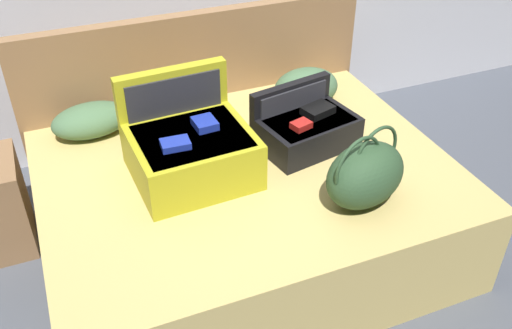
% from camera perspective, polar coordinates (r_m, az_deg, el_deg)
% --- Properties ---
extents(ground_plane, '(12.00, 12.00, 0.00)m').
position_cam_1_polar(ground_plane, '(2.84, 2.24, -13.11)').
color(ground_plane, '#4C515B').
extents(bed, '(1.97, 1.52, 0.50)m').
position_cam_1_polar(bed, '(2.93, -0.85, -4.40)').
color(bed, tan).
rests_on(bed, ground).
extents(headboard, '(2.01, 0.08, 1.01)m').
position_cam_1_polar(headboard, '(3.42, -5.85, 6.92)').
color(headboard, olive).
rests_on(headboard, ground).
extents(hard_case_large, '(0.57, 0.54, 0.46)m').
position_cam_1_polar(hard_case_large, '(2.67, -6.60, 1.64)').
color(hard_case_large, gold).
rests_on(hard_case_large, bed).
extents(hard_case_medium, '(0.53, 0.42, 0.29)m').
position_cam_1_polar(hard_case_medium, '(2.91, 5.01, 3.70)').
color(hard_case_medium, black).
rests_on(hard_case_medium, bed).
extents(duffel_bag, '(0.47, 0.39, 0.36)m').
position_cam_1_polar(duffel_bag, '(2.53, 10.87, -0.93)').
color(duffel_bag, '#2D4C2D').
rests_on(duffel_bag, bed).
extents(pillow_near_headboard, '(0.40, 0.30, 0.22)m').
position_cam_1_polar(pillow_near_headboard, '(3.27, 5.02, 7.65)').
color(pillow_near_headboard, '#4C724C').
rests_on(pillow_near_headboard, bed).
extents(pillow_center_head, '(0.43, 0.28, 0.17)m').
position_cam_1_polar(pillow_center_head, '(3.11, -16.17, 4.28)').
color(pillow_center_head, '#4C724C').
rests_on(pillow_center_head, bed).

